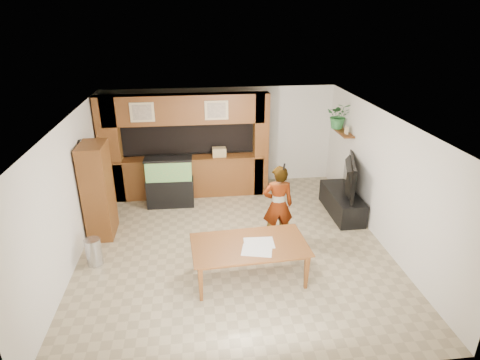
{
  "coord_description": "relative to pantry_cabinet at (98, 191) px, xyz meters",
  "views": [
    {
      "loc": [
        -0.7,
        -6.96,
        4.41
      ],
      "look_at": [
        0.21,
        0.6,
        1.16
      ],
      "focal_mm": 30.0,
      "sensor_mm": 36.0,
      "label": 1
    }
  ],
  "objects": [
    {
      "name": "potted_plant",
      "position": [
        5.52,
        1.46,
        1.04
      ],
      "size": [
        0.69,
        0.64,
        0.64
      ],
      "primitive_type": "imported",
      "rotation": [
        0.0,
        0.0,
        -0.3
      ],
      "color": "#2D7137",
      "rests_on": "wall_shelf"
    },
    {
      "name": "wall_right",
      "position": [
        5.7,
        -0.78,
        0.3
      ],
      "size": [
        0.0,
        6.5,
        6.5
      ],
      "primitive_type": "plane",
      "rotation": [
        1.57,
        0.0,
        -1.57
      ],
      "color": "silver",
      "rests_on": "floor"
    },
    {
      "name": "newspaper_b",
      "position": [
        3.03,
        -1.89,
        -0.3
      ],
      "size": [
        0.53,
        0.4,
        0.01
      ],
      "primitive_type": "cube",
      "rotation": [
        0.0,
        0.0,
        -0.04
      ],
      "color": "silver",
      "rests_on": "dining_table"
    },
    {
      "name": "partition",
      "position": [
        1.75,
        1.86,
        0.31
      ],
      "size": [
        4.2,
        0.99,
        2.6
      ],
      "color": "brown",
      "rests_on": "floor"
    },
    {
      "name": "trash_can",
      "position": [
        0.05,
        -1.15,
        -0.73
      ],
      "size": [
        0.29,
        0.29,
        0.53
      ],
      "primitive_type": "cylinder",
      "color": "#B2B2B7",
      "rests_on": "floor"
    },
    {
      "name": "microphone",
      "position": [
        3.65,
        -0.92,
        0.71
      ],
      "size": [
        0.03,
        0.1,
        0.15
      ],
      "primitive_type": "cylinder",
      "rotation": [
        0.44,
        0.0,
        0.0
      ],
      "color": "black",
      "rests_on": "person"
    },
    {
      "name": "photo_frame",
      "position": [
        5.55,
        0.96,
        0.81
      ],
      "size": [
        0.05,
        0.14,
        0.18
      ],
      "primitive_type": "cube",
      "rotation": [
        0.0,
        0.0,
        0.18
      ],
      "color": "tan",
      "rests_on": "wall_shelf"
    },
    {
      "name": "dining_table",
      "position": [
        2.87,
        -1.94,
        -0.65
      ],
      "size": [
        2.05,
        1.22,
        0.7
      ],
      "primitive_type": "imported",
      "rotation": [
        0.0,
        0.0,
        0.06
      ],
      "color": "brown",
      "rests_on": "floor"
    },
    {
      "name": "counter_box",
      "position": [
        2.6,
        1.67,
        0.15
      ],
      "size": [
        0.34,
        0.23,
        0.22
      ],
      "primitive_type": "cube",
      "rotation": [
        0.0,
        0.0,
        0.03
      ],
      "color": "#A08556",
      "rests_on": "partition"
    },
    {
      "name": "wall_shelf",
      "position": [
        5.55,
        1.17,
        0.7
      ],
      "size": [
        0.25,
        0.9,
        0.04
      ],
      "primitive_type": "cube",
      "color": "brown",
      "rests_on": "wall_right"
    },
    {
      "name": "wall_back",
      "position": [
        2.7,
        2.47,
        0.3
      ],
      "size": [
        6.0,
        0.0,
        6.0
      ],
      "primitive_type": "plane",
      "rotation": [
        1.57,
        0.0,
        0.0
      ],
      "color": "silver",
      "rests_on": "floor"
    },
    {
      "name": "pantry_cabinet",
      "position": [
        0.0,
        0.0,
        0.0
      ],
      "size": [
        0.5,
        0.82,
        2.0
      ],
      "primitive_type": "cube",
      "color": "brown",
      "rests_on": "floor"
    },
    {
      "name": "television",
      "position": [
        5.35,
        0.28,
        -0.06
      ],
      "size": [
        0.61,
        1.4,
        0.81
      ],
      "primitive_type": "imported",
      "rotation": [
        0.0,
        0.0,
        1.26
      ],
      "color": "black",
      "rests_on": "tv_stand"
    },
    {
      "name": "floor",
      "position": [
        2.7,
        -0.78,
        -1.0
      ],
      "size": [
        6.5,
        6.5,
        0.0
      ],
      "primitive_type": "plane",
      "color": "#9C8D6C",
      "rests_on": "ground"
    },
    {
      "name": "tv_stand",
      "position": [
        5.35,
        0.28,
        -0.73
      ],
      "size": [
        0.58,
        1.6,
        0.53
      ],
      "primitive_type": "cube",
      "color": "black",
      "rests_on": "floor"
    },
    {
      "name": "wall_left",
      "position": [
        -0.3,
        -0.78,
        0.3
      ],
      "size": [
        0.0,
        6.5,
        6.5
      ],
      "primitive_type": "plane",
      "rotation": [
        1.57,
        0.0,
        1.57
      ],
      "color": "silver",
      "rests_on": "floor"
    },
    {
      "name": "wall_clock",
      "position": [
        -0.27,
        0.22,
        0.9
      ],
      "size": [
        0.05,
        0.25,
        0.25
      ],
      "color": "black",
      "rests_on": "wall_left"
    },
    {
      "name": "person",
      "position": [
        3.6,
        -0.76,
        -0.17
      ],
      "size": [
        0.62,
        0.41,
        1.67
      ],
      "primitive_type": "imported",
      "rotation": [
        0.0,
        0.0,
        3.12
      ],
      "color": "#9A8554",
      "rests_on": "floor"
    },
    {
      "name": "aquarium",
      "position": [
        1.38,
        1.17,
        -0.4
      ],
      "size": [
        1.11,
        0.42,
        1.23
      ],
      "rotation": [
        0.0,
        0.0,
        -0.02
      ],
      "color": "black",
      "rests_on": "floor"
    },
    {
      "name": "ceiling",
      "position": [
        2.7,
        -0.78,
        1.6
      ],
      "size": [
        6.5,
        6.5,
        0.0
      ],
      "primitive_type": "plane",
      "color": "white",
      "rests_on": "wall_back"
    },
    {
      "name": "newspaper_a",
      "position": [
        2.96,
        -2.12,
        -0.3
      ],
      "size": [
        0.57,
        0.47,
        0.01
      ],
      "primitive_type": "cube",
      "rotation": [
        0.0,
        0.0,
        -0.24
      ],
      "color": "silver",
      "rests_on": "dining_table"
    }
  ]
}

